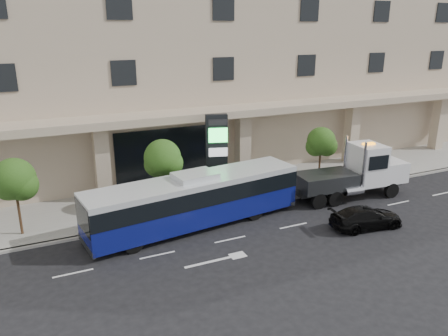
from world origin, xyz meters
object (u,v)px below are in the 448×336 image
Objects in this scene: black_sedan at (366,217)px; signage_pylon at (217,156)px; city_bus at (195,199)px; tow_truck at (356,173)px.

signage_pylon is (-5.85, 7.46, 2.33)m from black_sedan.
city_bus is 3.03× the size of black_sedan.
black_sedan is 0.76× the size of signage_pylon.
city_bus reaches higher than black_sedan.
black_sedan is at bearing -35.91° from signage_pylon.
tow_truck is 1.60× the size of signage_pylon.
tow_truck is 4.87m from black_sedan.
black_sedan is at bearing -33.45° from city_bus.
signage_pylon reaches higher than city_bus.
tow_truck is at bearing -25.66° from black_sedan.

